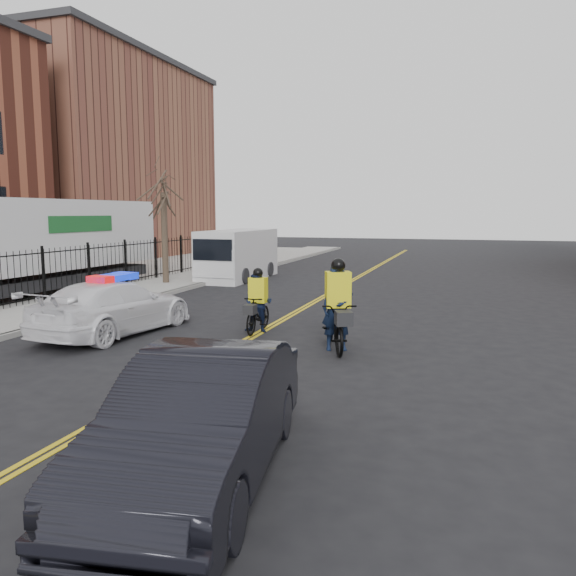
# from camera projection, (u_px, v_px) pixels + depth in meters

# --- Properties ---
(ground) EXTENTS (120.00, 120.00, 0.00)m
(ground) POSITION_uv_depth(u_px,v_px,m) (231.00, 349.00, 13.51)
(ground) COLOR black
(ground) RESTS_ON ground
(center_line_left) EXTENTS (0.10, 60.00, 0.01)m
(center_line_left) POSITION_uv_depth(u_px,v_px,m) (315.00, 300.00, 21.07)
(center_line_left) COLOR gold
(center_line_left) RESTS_ON ground
(center_line_right) EXTENTS (0.10, 60.00, 0.01)m
(center_line_right) POSITION_uv_depth(u_px,v_px,m) (319.00, 300.00, 21.02)
(center_line_right) COLOR gold
(center_line_right) RESTS_ON ground
(sidewalk) EXTENTS (3.00, 60.00, 0.15)m
(sidewalk) POSITION_uv_depth(u_px,v_px,m) (143.00, 290.00, 23.34)
(sidewalk) COLOR gray
(sidewalk) RESTS_ON ground
(curb) EXTENTS (0.20, 60.00, 0.15)m
(curb) POSITION_uv_depth(u_px,v_px,m) (175.00, 291.00, 22.88)
(curb) COLOR gray
(curb) RESTS_ON ground
(iron_fence) EXTENTS (0.12, 28.00, 2.00)m
(iron_fence) POSITION_uv_depth(u_px,v_px,m) (112.00, 267.00, 23.68)
(iron_fence) COLOR black
(iron_fence) RESTS_ON ground
(warehouse_far) EXTENTS (14.00, 18.00, 14.00)m
(warehouse_far) POSITION_uv_depth(u_px,v_px,m) (79.00, 163.00, 42.26)
(warehouse_far) COLOR brown
(warehouse_far) RESTS_ON ground
(street_tree) EXTENTS (3.20, 3.20, 4.80)m
(street_tree) POSITION_uv_depth(u_px,v_px,m) (164.00, 206.00, 24.80)
(street_tree) COLOR #33281E
(street_tree) RESTS_ON sidewalk
(police_cruiser) EXTENTS (2.52, 5.21, 1.62)m
(police_cruiser) POSITION_uv_depth(u_px,v_px,m) (114.00, 307.00, 15.11)
(police_cruiser) COLOR white
(police_cruiser) RESTS_ON ground
(dark_sedan) EXTENTS (2.38, 4.98, 1.58)m
(dark_sedan) POSITION_uv_depth(u_px,v_px,m) (202.00, 418.00, 6.80)
(dark_sedan) COLOR black
(dark_sedan) RESTS_ON ground
(cargo_van) EXTENTS (2.27, 5.78, 2.41)m
(cargo_van) POSITION_uv_depth(u_px,v_px,m) (237.00, 255.00, 27.47)
(cargo_van) COLOR silver
(cargo_van) RESTS_ON ground
(semi_trailer) EXTENTS (2.83, 12.24, 3.79)m
(semi_trailer) POSITION_uv_depth(u_px,v_px,m) (41.00, 240.00, 22.48)
(semi_trailer) COLOR silver
(semi_trailer) RESTS_ON ground
(cyclist_near) EXTENTS (1.59, 2.37, 2.20)m
(cyclist_near) POSITION_uv_depth(u_px,v_px,m) (338.00, 318.00, 13.33)
(cyclist_near) COLOR black
(cyclist_near) RESTS_ON ground
(cyclist_far) EXTENTS (0.80, 1.77, 1.78)m
(cyclist_far) POSITION_uv_depth(u_px,v_px,m) (258.00, 307.00, 15.31)
(cyclist_far) COLOR black
(cyclist_far) RESTS_ON ground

